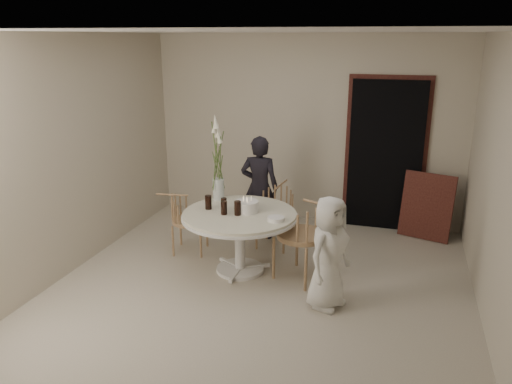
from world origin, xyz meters
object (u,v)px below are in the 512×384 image
(chair_right, at_px, (312,230))
(birthday_cake, at_px, (247,206))
(flower_vase, at_px, (218,165))
(chair_far, at_px, (278,206))
(girl, at_px, (259,188))
(table, at_px, (240,222))
(boy, at_px, (329,253))
(chair_left, at_px, (181,214))

(chair_right, height_order, birthday_cake, chair_right)
(birthday_cake, bearing_deg, flower_vase, 145.03)
(chair_far, distance_m, flower_vase, 1.05)
(girl, xyz_separation_m, birthday_cake, (0.15, -1.03, 0.09))
(table, relative_size, birthday_cake, 4.94)
(chair_right, relative_size, birthday_cake, 3.60)
(birthday_cake, relative_size, flower_vase, 0.26)
(chair_far, height_order, girl, girl)
(boy, relative_size, birthday_cake, 4.38)
(chair_far, xyz_separation_m, flower_vase, (-0.62, -0.56, 0.64))
(chair_far, xyz_separation_m, boy, (0.88, -1.44, 0.07))
(table, bearing_deg, chair_right, -1.61)
(table, bearing_deg, birthday_cake, 37.31)
(chair_left, xyz_separation_m, girl, (0.81, 0.75, 0.20))
(chair_left, relative_size, girl, 0.55)
(girl, bearing_deg, boy, 123.35)
(chair_far, distance_m, birthday_cake, 0.94)
(table, relative_size, chair_right, 1.37)
(chair_right, relative_size, flower_vase, 0.92)
(chair_right, xyz_separation_m, birthday_cake, (-0.78, 0.08, 0.17))
(table, xyz_separation_m, boy, (1.10, -0.50, -0.03))
(table, xyz_separation_m, girl, (-0.08, 1.09, 0.09))
(chair_left, bearing_deg, table, -119.80)
(chair_left, height_order, flower_vase, flower_vase)
(chair_far, relative_size, birthday_cake, 3.00)
(birthday_cake, bearing_deg, girl, 98.25)
(chair_left, bearing_deg, flower_vase, -94.08)
(table, relative_size, boy, 1.13)
(birthday_cake, bearing_deg, table, -142.69)
(boy, bearing_deg, chair_far, 54.52)
(girl, relative_size, birthday_cake, 5.24)
(chair_right, relative_size, boy, 0.82)
(table, height_order, chair_right, chair_right)
(boy, bearing_deg, birthday_cake, 84.80)
(girl, height_order, flower_vase, flower_vase)
(chair_right, xyz_separation_m, flower_vase, (-1.24, 0.40, 0.54))
(chair_left, xyz_separation_m, boy, (2.00, -0.83, 0.09))
(chair_far, height_order, flower_vase, flower_vase)
(chair_far, height_order, chair_left, chair_far)
(chair_far, bearing_deg, boy, -52.93)
(chair_left, xyz_separation_m, birthday_cake, (0.96, -0.28, 0.29))
(chair_right, xyz_separation_m, boy, (0.26, -0.48, -0.04))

